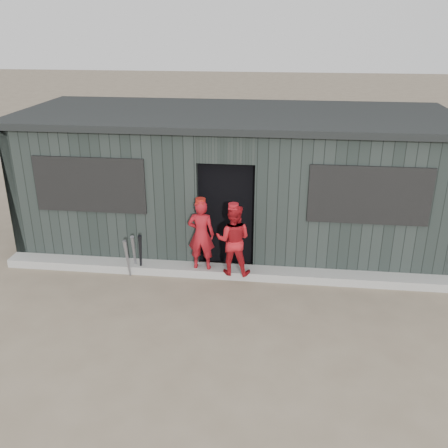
# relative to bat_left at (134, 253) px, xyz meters

# --- Properties ---
(ground) EXTENTS (80.00, 80.00, 0.00)m
(ground) POSITION_rel_bat_left_xyz_m (1.60, -1.72, -0.39)
(ground) COLOR #70604D
(ground) RESTS_ON ground
(curb) EXTENTS (8.00, 0.36, 0.15)m
(curb) POSITION_rel_bat_left_xyz_m (1.60, 0.10, -0.32)
(curb) COLOR #959591
(curb) RESTS_ON ground
(bat_left) EXTENTS (0.13, 0.34, 0.78)m
(bat_left) POSITION_rel_bat_left_xyz_m (0.00, 0.00, 0.00)
(bat_left) COLOR gray
(bat_left) RESTS_ON ground
(bat_mid) EXTENTS (0.10, 0.18, 0.73)m
(bat_mid) POSITION_rel_bat_left_xyz_m (-0.08, -0.16, -0.03)
(bat_mid) COLOR gray
(bat_mid) RESTS_ON ground
(bat_right) EXTENTS (0.17, 0.27, 0.81)m
(bat_right) POSITION_rel_bat_left_xyz_m (0.13, -0.05, 0.01)
(bat_right) COLOR black
(bat_right) RESTS_ON ground
(player_red_left) EXTENTS (0.47, 0.32, 1.28)m
(player_red_left) POSITION_rel_bat_left_xyz_m (1.20, 0.07, 0.40)
(player_red_left) COLOR maroon
(player_red_left) RESTS_ON curb
(player_red_right) EXTENTS (0.64, 0.51, 1.26)m
(player_red_right) POSITION_rel_bat_left_xyz_m (1.77, -0.06, 0.39)
(player_red_right) COLOR #AF151D
(player_red_right) RESTS_ON curb
(player_grey_back) EXTENTS (0.70, 0.52, 1.30)m
(player_grey_back) POSITION_rel_bat_left_xyz_m (2.11, 0.69, 0.26)
(player_grey_back) COLOR #ABABAB
(player_grey_back) RESTS_ON ground
(dugout) EXTENTS (8.30, 3.30, 2.62)m
(dugout) POSITION_rel_bat_left_xyz_m (1.60, 1.79, 0.90)
(dugout) COLOR black
(dugout) RESTS_ON ground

